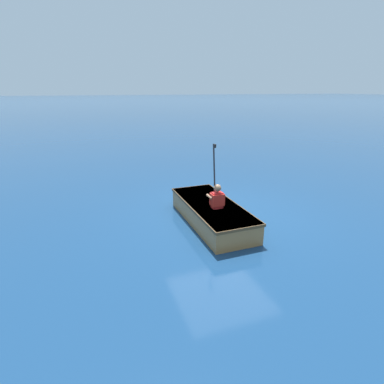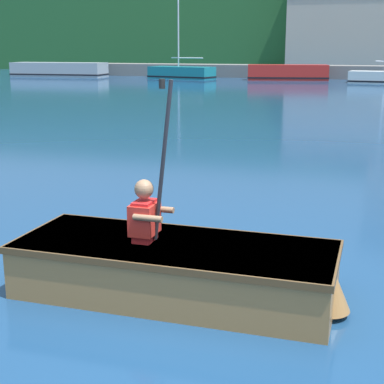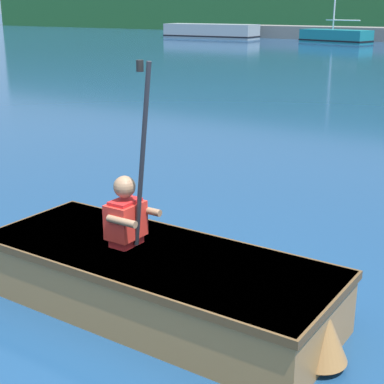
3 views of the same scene
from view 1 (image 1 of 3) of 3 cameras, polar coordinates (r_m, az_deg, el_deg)
ground_plane at (r=7.76m, az=5.87°, el=-4.16°), size 300.00×300.00×0.00m
rowboat_foreground at (r=7.19m, az=3.62°, el=-3.67°), size 2.95×1.13×0.49m
person_paddler at (r=6.76m, az=4.78°, el=-0.91°), size 0.39×0.36×1.43m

